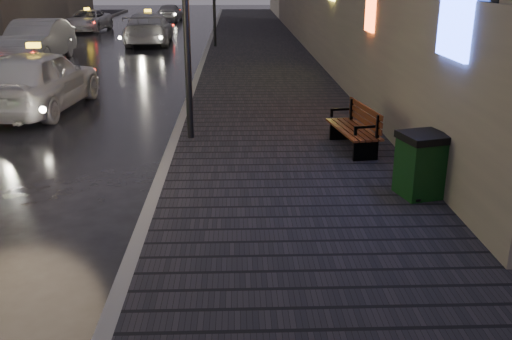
# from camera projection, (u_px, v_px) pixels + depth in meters

# --- Properties ---
(sidewalk) EXTENTS (4.60, 58.00, 0.15)m
(sidewalk) POSITION_uv_depth(u_px,v_px,m) (258.00, 50.00, 26.70)
(sidewalk) COLOR black
(sidewalk) RESTS_ON ground
(curb) EXTENTS (0.20, 58.00, 0.15)m
(curb) POSITION_uv_depth(u_px,v_px,m) (207.00, 50.00, 26.63)
(curb) COLOR slate
(curb) RESTS_ON ground
(curb_far) EXTENTS (0.20, 58.00, 0.15)m
(curb_far) POSITION_uv_depth(u_px,v_px,m) (14.00, 51.00, 26.34)
(curb_far) COLOR slate
(curb_far) RESTS_ON ground
(bench) EXTENTS (0.86, 1.83, 0.90)m
(bench) POSITION_uv_depth(u_px,v_px,m) (356.00, 128.00, 11.50)
(bench) COLOR black
(bench) RESTS_ON sidewalk
(trash_bin) EXTENTS (0.82, 0.82, 1.03)m
(trash_bin) POSITION_uv_depth(u_px,v_px,m) (421.00, 164.00, 9.09)
(trash_bin) COLOR black
(trash_bin) RESTS_ON sidewalk
(taxi_near) EXTENTS (2.47, 5.12, 1.68)m
(taxi_near) POSITION_uv_depth(u_px,v_px,m) (38.00, 80.00, 15.17)
(taxi_near) COLOR silver
(taxi_near) RESTS_ON ground
(car_left_mid) EXTENTS (1.89, 5.23, 1.71)m
(car_left_mid) POSITION_uv_depth(u_px,v_px,m) (36.00, 41.00, 23.49)
(car_left_mid) COLOR #9C9CA4
(car_left_mid) RESTS_ON ground
(taxi_mid) EXTENTS (2.54, 5.64, 1.60)m
(taxi_mid) POSITION_uv_depth(u_px,v_px,m) (149.00, 28.00, 29.39)
(taxi_mid) COLOR silver
(taxi_mid) RESTS_ON ground
(taxi_far) EXTENTS (2.42, 4.75, 1.29)m
(taxi_far) POSITION_uv_depth(u_px,v_px,m) (88.00, 20.00, 35.81)
(taxi_far) COLOR silver
(taxi_far) RESTS_ON ground
(car_far) EXTENTS (1.73, 3.89, 1.30)m
(car_far) POSITION_uv_depth(u_px,v_px,m) (170.00, 12.00, 43.01)
(car_far) COLOR #97989F
(car_far) RESTS_ON ground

